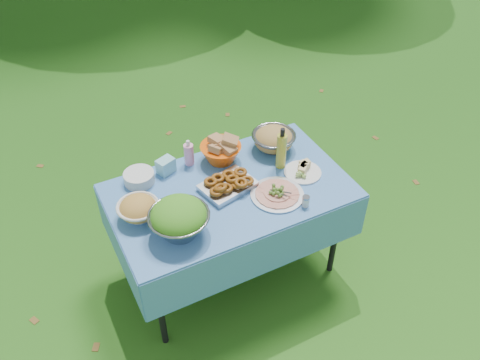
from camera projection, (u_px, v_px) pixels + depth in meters
name	position (u px, v px, depth m)	size (l,w,h in m)	color
ground	(231.00, 269.00, 3.61)	(80.00, 80.00, 0.00)	black
picnic_table	(231.00, 232.00, 3.36)	(1.46, 0.86, 0.76)	#7DB3F0
salad_bowl	(179.00, 219.00, 2.77)	(0.34, 0.34, 0.22)	gray
pasta_bowl_white	(138.00, 208.00, 2.89)	(0.24, 0.24, 0.13)	silver
plate_stack	(139.00, 177.00, 3.14)	(0.19, 0.19, 0.07)	silver
wipes_box	(166.00, 166.00, 3.21)	(0.11, 0.08, 0.10)	#86CFDF
sanitizer_bottle	(189.00, 152.00, 3.24)	(0.06, 0.06, 0.18)	#FE9AC6
bread_bowl	(221.00, 149.00, 3.27)	(0.27, 0.27, 0.18)	#F0570A
pasta_bowl_steel	(274.00, 139.00, 3.38)	(0.29, 0.29, 0.15)	gray
fried_tray	(228.00, 184.00, 3.09)	(0.32, 0.22, 0.07)	silver
charcuterie_platter	(277.00, 191.00, 3.05)	(0.33, 0.33, 0.07)	silver
oil_bottle	(282.00, 148.00, 3.19)	(0.06, 0.06, 0.29)	gold
cheese_plate	(303.00, 169.00, 3.21)	(0.24, 0.24, 0.06)	silver
shaker	(306.00, 201.00, 2.98)	(0.04, 0.04, 0.07)	silver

